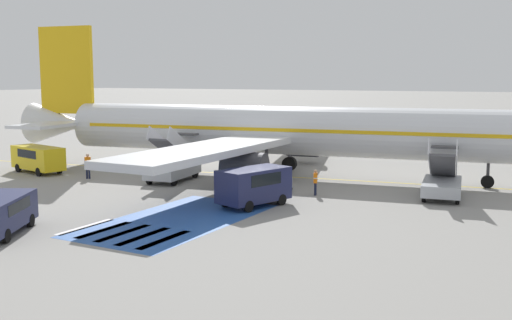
{
  "coord_description": "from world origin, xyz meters",
  "views": [
    {
      "loc": [
        17.93,
        -39.3,
        7.18
      ],
      "look_at": [
        -2.0,
        -3.68,
        1.59
      ],
      "focal_mm": 42.0,
      "sensor_mm": 36.0,
      "label": 1
    }
  ],
  "objects_px": {
    "fuel_tanker": "(329,128)",
    "baggage_cart": "(272,186)",
    "ground_crew_2": "(315,181)",
    "airliner": "(292,131)",
    "service_van_2": "(254,184)",
    "ground_crew_1": "(88,164)",
    "boarding_stairs_forward": "(442,182)",
    "service_van_0": "(38,157)",
    "boarding_stairs_aft": "(173,167)",
    "ground_crew_0": "(250,171)"
  },
  "relations": [
    {
      "from": "boarding_stairs_aft",
      "to": "service_van_0",
      "type": "xyz_separation_m",
      "value": [
        -11.21,
        -2.12,
        0.23
      ]
    },
    {
      "from": "fuel_tanker",
      "to": "service_van_0",
      "type": "height_order",
      "value": "fuel_tanker"
    },
    {
      "from": "ground_crew_0",
      "to": "boarding_stairs_aft",
      "type": "bearing_deg",
      "value": 30.69
    },
    {
      "from": "airliner",
      "to": "service_van_0",
      "type": "height_order",
      "value": "airliner"
    },
    {
      "from": "fuel_tanker",
      "to": "ground_crew_1",
      "type": "height_order",
      "value": "fuel_tanker"
    },
    {
      "from": "ground_crew_1",
      "to": "fuel_tanker",
      "type": "bearing_deg",
      "value": 40.07
    },
    {
      "from": "service_van_2",
      "to": "baggage_cart",
      "type": "distance_m",
      "value": 5.32
    },
    {
      "from": "baggage_cart",
      "to": "ground_crew_2",
      "type": "bearing_deg",
      "value": 101.65
    },
    {
      "from": "boarding_stairs_aft",
      "to": "service_van_0",
      "type": "distance_m",
      "value": 11.41
    },
    {
      "from": "airliner",
      "to": "ground_crew_2",
      "type": "bearing_deg",
      "value": 28.27
    },
    {
      "from": "service_van_0",
      "to": "ground_crew_2",
      "type": "relative_size",
      "value": 3.25
    },
    {
      "from": "boarding_stairs_forward",
      "to": "service_van_2",
      "type": "xyz_separation_m",
      "value": [
        -8.75,
        -7.7,
        0.33
      ]
    },
    {
      "from": "ground_crew_1",
      "to": "ground_crew_2",
      "type": "relative_size",
      "value": 1.14
    },
    {
      "from": "airliner",
      "to": "ground_crew_0",
      "type": "bearing_deg",
      "value": -26.13
    },
    {
      "from": "ground_crew_0",
      "to": "ground_crew_1",
      "type": "bearing_deg",
      "value": 33.39
    },
    {
      "from": "airliner",
      "to": "boarding_stairs_aft",
      "type": "xyz_separation_m",
      "value": [
        -6.55,
        -5.53,
        -2.42
      ]
    },
    {
      "from": "baggage_cart",
      "to": "boarding_stairs_aft",
      "type": "bearing_deg",
      "value": -68.83
    },
    {
      "from": "fuel_tanker",
      "to": "boarding_stairs_aft",
      "type": "bearing_deg",
      "value": -174.42
    },
    {
      "from": "ground_crew_0",
      "to": "boarding_stairs_forward",
      "type": "bearing_deg",
      "value": -157.59
    },
    {
      "from": "ground_crew_2",
      "to": "airliner",
      "type": "bearing_deg",
      "value": -160.62
    },
    {
      "from": "boarding_stairs_forward",
      "to": "ground_crew_2",
      "type": "bearing_deg",
      "value": -166.47
    },
    {
      "from": "service_van_0",
      "to": "ground_crew_0",
      "type": "distance_m",
      "value": 17.0
    },
    {
      "from": "ground_crew_0",
      "to": "airliner",
      "type": "bearing_deg",
      "value": -91.17
    },
    {
      "from": "airliner",
      "to": "boarding_stairs_aft",
      "type": "height_order",
      "value": "airliner"
    },
    {
      "from": "service_van_0",
      "to": "ground_crew_0",
      "type": "height_order",
      "value": "service_van_0"
    },
    {
      "from": "boarding_stairs_aft",
      "to": "service_van_2",
      "type": "bearing_deg",
      "value": -36.61
    },
    {
      "from": "service_van_0",
      "to": "ground_crew_2",
      "type": "bearing_deg",
      "value": 107.43
    },
    {
      "from": "boarding_stairs_forward",
      "to": "baggage_cart",
      "type": "height_order",
      "value": "boarding_stairs_forward"
    },
    {
      "from": "service_van_0",
      "to": "airliner",
      "type": "bearing_deg",
      "value": 124.98
    },
    {
      "from": "service_van_2",
      "to": "ground_crew_2",
      "type": "height_order",
      "value": "service_van_2"
    },
    {
      "from": "service_van_2",
      "to": "baggage_cart",
      "type": "xyz_separation_m",
      "value": [
        -1.5,
        5.0,
        -1.03
      ]
    },
    {
      "from": "fuel_tanker",
      "to": "baggage_cart",
      "type": "relative_size",
      "value": 3.28
    },
    {
      "from": "airliner",
      "to": "ground_crew_2",
      "type": "xyz_separation_m",
      "value": [
        4.29,
        -5.43,
        -2.5
      ]
    },
    {
      "from": "boarding_stairs_aft",
      "to": "service_van_0",
      "type": "relative_size",
      "value": 1.06
    },
    {
      "from": "service_van_2",
      "to": "ground_crew_2",
      "type": "distance_m",
      "value": 4.98
    },
    {
      "from": "baggage_cart",
      "to": "ground_crew_1",
      "type": "relative_size",
      "value": 1.61
    },
    {
      "from": "airliner",
      "to": "service_van_2",
      "type": "relative_size",
      "value": 9.85
    },
    {
      "from": "boarding_stairs_forward",
      "to": "ground_crew_2",
      "type": "height_order",
      "value": "boarding_stairs_forward"
    },
    {
      "from": "service_van_2",
      "to": "ground_crew_0",
      "type": "xyz_separation_m",
      "value": [
        -3.7,
        6.07,
        -0.37
      ]
    },
    {
      "from": "ground_crew_1",
      "to": "airliner",
      "type": "bearing_deg",
      "value": -5.71
    },
    {
      "from": "service_van_0",
      "to": "service_van_2",
      "type": "relative_size",
      "value": 1.13
    },
    {
      "from": "airliner",
      "to": "ground_crew_0",
      "type": "xyz_separation_m",
      "value": [
        -1.16,
        -4.01,
        -2.49
      ]
    },
    {
      "from": "baggage_cart",
      "to": "ground_crew_0",
      "type": "xyz_separation_m",
      "value": [
        -2.2,
        1.07,
        0.66
      ]
    },
    {
      "from": "boarding_stairs_forward",
      "to": "service_van_2",
      "type": "distance_m",
      "value": 11.66
    },
    {
      "from": "airliner",
      "to": "boarding_stairs_forward",
      "type": "height_order",
      "value": "airliner"
    },
    {
      "from": "ground_crew_1",
      "to": "ground_crew_2",
      "type": "bearing_deg",
      "value": -29.69
    },
    {
      "from": "boarding_stairs_forward",
      "to": "ground_crew_0",
      "type": "bearing_deg",
      "value": 177.45
    },
    {
      "from": "boarding_stairs_aft",
      "to": "ground_crew_0",
      "type": "relative_size",
      "value": 3.42
    },
    {
      "from": "boarding_stairs_aft",
      "to": "service_van_0",
      "type": "height_order",
      "value": "boarding_stairs_aft"
    },
    {
      "from": "fuel_tanker",
      "to": "ground_crew_2",
      "type": "distance_m",
      "value": 29.24
    }
  ]
}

